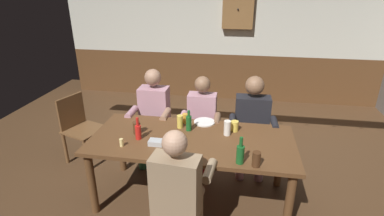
{
  "coord_description": "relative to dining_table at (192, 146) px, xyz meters",
  "views": [
    {
      "loc": [
        0.45,
        -2.79,
        2.21
      ],
      "look_at": [
        0.0,
        -0.16,
        1.08
      ],
      "focal_mm": 27.76,
      "sensor_mm": 36.0,
      "label": 1
    }
  ],
  "objects": [
    {
      "name": "pint_glass_5",
      "position": [
        -0.14,
        0.35,
        0.15
      ],
      "size": [
        0.06,
        0.06,
        0.11
      ],
      "primitive_type": "cylinder",
      "color": "gold",
      "rests_on": "dining_table"
    },
    {
      "name": "pint_glass_6",
      "position": [
        -0.17,
        0.22,
        0.16
      ],
      "size": [
        0.06,
        0.06,
        0.14
      ],
      "primitive_type": "cylinder",
      "color": "#E5C64C",
      "rests_on": "dining_table"
    },
    {
      "name": "pint_glass_0",
      "position": [
        -0.17,
        -0.27,
        0.17
      ],
      "size": [
        0.08,
        0.08,
        0.15
      ],
      "primitive_type": "cylinder",
      "color": "#E5C64C",
      "rests_on": "dining_table"
    },
    {
      "name": "person_0",
      "position": [
        -0.62,
        0.7,
        0.03
      ],
      "size": [
        0.51,
        0.52,
        1.24
      ],
      "rotation": [
        0.0,
        0.0,
        3.15
      ],
      "color": "#B78493",
      "rests_on": "ground_plane"
    },
    {
      "name": "person_1",
      "position": [
        0.0,
        0.68,
        -0.01
      ],
      "size": [
        0.49,
        0.51,
        1.17
      ],
      "rotation": [
        0.0,
        0.0,
        3.15
      ],
      "color": "#B78493",
      "rests_on": "ground_plane"
    },
    {
      "name": "pint_glass_1",
      "position": [
        0.35,
        0.14,
        0.17
      ],
      "size": [
        0.07,
        0.07,
        0.16
      ],
      "primitive_type": "cylinder",
      "color": "white",
      "rests_on": "dining_table"
    },
    {
      "name": "dining_table",
      "position": [
        0.0,
        0.0,
        0.0
      ],
      "size": [
        2.07,
        0.93,
        0.74
      ],
      "color": "brown",
      "rests_on": "ground_plane"
    },
    {
      "name": "bottle_2",
      "position": [
        -0.06,
        0.17,
        0.18
      ],
      "size": [
        0.06,
        0.06,
        0.23
      ],
      "color": "#195923",
      "rests_on": "dining_table"
    },
    {
      "name": "chair_empty_near_right",
      "position": [
        -1.58,
        0.55,
        -0.18
      ],
      "size": [
        0.56,
        0.56,
        0.88
      ],
      "rotation": [
        0.0,
        0.0,
        -1.91
      ],
      "color": "brown",
      "rests_on": "ground_plane"
    },
    {
      "name": "bottle_1",
      "position": [
        -0.53,
        -0.1,
        0.18
      ],
      "size": [
        0.06,
        0.06,
        0.24
      ],
      "color": "red",
      "rests_on": "dining_table"
    },
    {
      "name": "back_wall_upper",
      "position": [
        0.0,
        3.21,
        1.13
      ],
      "size": [
        6.1,
        0.12,
        1.73
      ],
      "primitive_type": "cube",
      "color": "beige"
    },
    {
      "name": "bottle_0",
      "position": [
        0.49,
        -0.37,
        0.19
      ],
      "size": [
        0.07,
        0.07,
        0.25
      ],
      "color": "#195923",
      "rests_on": "dining_table"
    },
    {
      "name": "back_wall_wainscot",
      "position": [
        0.0,
        3.21,
        -0.2
      ],
      "size": [
        6.1,
        0.12,
        0.91
      ],
      "primitive_type": "cube",
      "color": "brown",
      "rests_on": "ground_plane"
    },
    {
      "name": "wall_dart_cabinet",
      "position": [
        0.33,
        3.08,
        1.12
      ],
      "size": [
        0.56,
        0.15,
        0.7
      ],
      "color": "brown"
    },
    {
      "name": "condiment_caddy",
      "position": [
        -0.33,
        -0.18,
        0.12
      ],
      "size": [
        0.14,
        0.1,
        0.05
      ],
      "primitive_type": "cube",
      "color": "#B2B7BC",
      "rests_on": "dining_table"
    },
    {
      "name": "pint_glass_3",
      "position": [
        0.42,
        0.24,
        0.15
      ],
      "size": [
        0.08,
        0.08,
        0.11
      ],
      "primitive_type": "cylinder",
      "color": "#E5C64C",
      "rests_on": "dining_table"
    },
    {
      "name": "pint_glass_4",
      "position": [
        0.63,
        -0.4,
        0.16
      ],
      "size": [
        0.07,
        0.07,
        0.14
      ],
      "primitive_type": "cylinder",
      "color": "#4C2D19",
      "rests_on": "dining_table"
    },
    {
      "name": "plate_0",
      "position": [
        0.08,
        0.39,
        0.1
      ],
      "size": [
        0.24,
        0.24,
        0.01
      ],
      "primitive_type": "cylinder",
      "color": "white",
      "rests_on": "dining_table"
    },
    {
      "name": "person_2",
      "position": [
        0.62,
        0.7,
        0.02
      ],
      "size": [
        0.56,
        0.5,
        1.21
      ],
      "rotation": [
        0.0,
        0.0,
        3.16
      ],
      "color": "black",
      "rests_on": "ground_plane"
    },
    {
      "name": "pint_glass_2",
      "position": [
        -0.59,
        0.01,
        0.16
      ],
      "size": [
        0.08,
        0.08,
        0.13
      ],
      "primitive_type": "cylinder",
      "color": "#4C2D19",
      "rests_on": "dining_table"
    },
    {
      "name": "ground_plane",
      "position": [
        0.0,
        0.16,
        -0.65
      ],
      "size": [
        7.32,
        7.32,
        0.0
      ],
      "primitive_type": "plane",
      "color": "#4C331E"
    },
    {
      "name": "table_candle",
      "position": [
        -0.65,
        -0.27,
        0.13
      ],
      "size": [
        0.04,
        0.04,
        0.08
      ],
      "primitive_type": "cylinder",
      "color": "#F9E08C",
      "rests_on": "dining_table"
    },
    {
      "name": "person_3",
      "position": [
        0.01,
        -0.69,
        0.01
      ],
      "size": [
        0.55,
        0.52,
        1.22
      ],
      "rotation": [
        0.0,
        0.0,
        -0.09
      ],
      "color": "#997F60",
      "rests_on": "ground_plane"
    }
  ]
}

